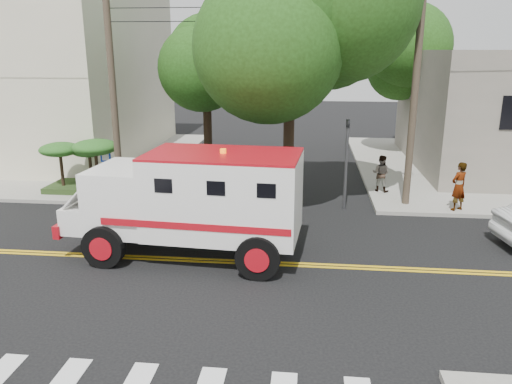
# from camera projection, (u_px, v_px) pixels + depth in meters

# --- Properties ---
(ground) EXTENTS (100.00, 100.00, 0.00)m
(ground) POSITION_uv_depth(u_px,v_px,m) (228.00, 262.00, 15.03)
(ground) COLOR black
(ground) RESTS_ON ground
(sidewalk_nw) EXTENTS (17.00, 17.00, 0.15)m
(sidewalk_nw) POSITION_uv_depth(u_px,v_px,m) (38.00, 157.00, 29.31)
(sidewalk_nw) COLOR gray
(sidewalk_nw) RESTS_ON ground
(building_left) EXTENTS (16.00, 14.00, 10.00)m
(building_left) POSITION_uv_depth(u_px,v_px,m) (9.00, 67.00, 29.57)
(building_left) COLOR beige
(building_left) RESTS_ON sidewalk_nw
(utility_pole_left) EXTENTS (0.28, 0.28, 9.00)m
(utility_pole_left) POSITION_uv_depth(u_px,v_px,m) (113.00, 92.00, 20.11)
(utility_pole_left) COLOR #382D23
(utility_pole_left) RESTS_ON ground
(utility_pole_right) EXTENTS (0.28, 0.28, 9.00)m
(utility_pole_right) POSITION_uv_depth(u_px,v_px,m) (415.00, 95.00, 19.07)
(utility_pole_right) COLOR #382D23
(utility_pole_right) RESTS_ON ground
(tree_main) EXTENTS (6.08, 5.70, 9.85)m
(tree_main) POSITION_uv_depth(u_px,v_px,m) (302.00, 21.00, 18.79)
(tree_main) COLOR black
(tree_main) RESTS_ON ground
(tree_left) EXTENTS (4.48, 4.20, 7.70)m
(tree_left) POSITION_uv_depth(u_px,v_px,m) (211.00, 59.00, 25.00)
(tree_left) COLOR black
(tree_left) RESTS_ON ground
(tree_right) EXTENTS (4.80, 4.50, 8.20)m
(tree_right) POSITION_uv_depth(u_px,v_px,m) (430.00, 51.00, 27.52)
(tree_right) COLOR black
(tree_right) RESTS_ON ground
(traffic_signal) EXTENTS (0.15, 0.18, 3.60)m
(traffic_signal) POSITION_uv_depth(u_px,v_px,m) (347.00, 155.00, 19.38)
(traffic_signal) COLOR #3F3F42
(traffic_signal) RESTS_ON ground
(accessibility_sign) EXTENTS (0.45, 0.10, 2.02)m
(accessibility_sign) POSITION_uv_depth(u_px,v_px,m) (107.00, 167.00, 21.20)
(accessibility_sign) COLOR #3F3F42
(accessibility_sign) RESTS_ON ground
(palm_planter) EXTENTS (3.52, 2.63, 2.36)m
(palm_planter) POSITION_uv_depth(u_px,v_px,m) (83.00, 157.00, 21.68)
(palm_planter) COLOR #1E3314
(palm_planter) RESTS_ON sidewalk_nw
(armored_truck) EXTENTS (7.35, 3.33, 3.27)m
(armored_truck) POSITION_uv_depth(u_px,v_px,m) (194.00, 198.00, 14.98)
(armored_truck) COLOR white
(armored_truck) RESTS_ON ground
(pedestrian_a) EXTENTS (0.83, 0.76, 1.90)m
(pedestrian_a) POSITION_uv_depth(u_px,v_px,m) (459.00, 186.00, 19.14)
(pedestrian_a) COLOR gray
(pedestrian_a) RESTS_ON sidewalk_ne
(pedestrian_b) EXTENTS (0.96, 0.88, 1.60)m
(pedestrian_b) POSITION_uv_depth(u_px,v_px,m) (381.00, 173.00, 21.79)
(pedestrian_b) COLOR gray
(pedestrian_b) RESTS_ON sidewalk_ne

